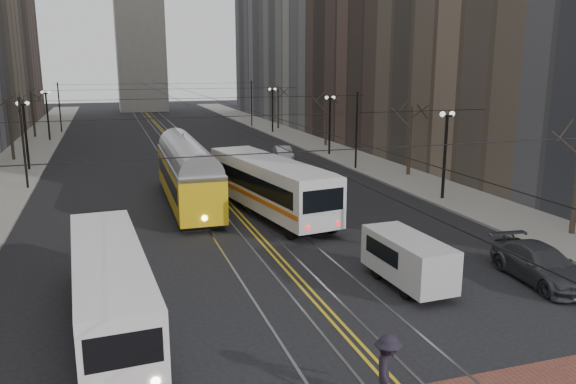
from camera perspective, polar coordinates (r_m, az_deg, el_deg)
ground at (r=17.48m, az=9.44°, el=-17.52°), size 260.00×260.00×0.00m
sidewalk_left at (r=59.48m, az=-25.28°, el=3.13°), size 5.00×140.00×0.15m
sidewalk_right at (r=62.99m, az=2.91°, el=4.81°), size 5.00×140.00×0.15m
streetcar_rails at (r=59.40m, az=-10.78°, el=4.05°), size 4.80×130.00×0.02m
centre_lines at (r=59.40m, az=-10.78°, el=4.06°), size 0.42×130.00×0.01m
building_right_far at (r=105.15m, az=0.34°, el=18.89°), size 16.00×20.00×40.00m
lamp_posts at (r=43.09m, az=-8.16°, el=4.68°), size 27.60×57.20×5.60m
street_trees at (r=49.45m, az=-9.46°, el=5.66°), size 31.68×53.28×5.60m
trolley_wires at (r=48.93m, az=-9.43°, el=6.74°), size 25.96×120.00×6.60m
transit_bus at (r=20.22m, az=-17.62°, el=-9.37°), size 2.85×10.94×2.71m
streetcar at (r=36.42m, az=-10.17°, el=1.27°), size 2.78×13.90×3.27m
rear_bus at (r=33.46m, az=-1.92°, el=0.47°), size 4.74×12.87×3.29m
cargo_van at (r=23.28m, az=12.05°, el=-6.95°), size 1.97×4.70×2.05m
sedan_grey at (r=46.64m, az=-3.31°, el=2.95°), size 2.51×5.08×1.67m
sedan_silver at (r=52.72m, az=-0.49°, el=3.94°), size 1.98×4.28×1.36m
sedan_parked at (r=25.57m, az=24.28°, el=-6.70°), size 2.54×5.27×1.48m
pedestrian_d at (r=15.58m, az=10.06°, el=-17.38°), size 1.20×1.45×1.95m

